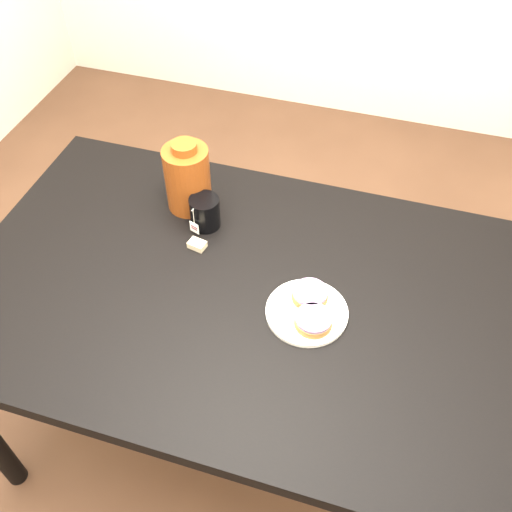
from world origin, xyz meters
name	(u,v)px	position (x,y,z in m)	size (l,w,h in m)	color
ground_plane	(242,423)	(0.00, 0.00, 0.00)	(4.00, 4.00, 0.00)	brown
table	(237,307)	(0.00, 0.00, 0.67)	(1.40, 0.90, 0.75)	black
plate	(307,312)	(0.19, -0.03, 0.76)	(0.20, 0.20, 0.01)	white
bagel_back	(310,294)	(0.19, 0.01, 0.77)	(0.12, 0.12, 0.03)	brown
bagel_front	(313,320)	(0.21, -0.06, 0.77)	(0.10, 0.10, 0.03)	brown
mug	(204,212)	(-0.15, 0.19, 0.80)	(0.13, 0.10, 0.09)	black
teabag_pouch	(197,245)	(-0.14, 0.10, 0.76)	(0.04, 0.03, 0.02)	#C6B793
bagel_package	(188,178)	(-0.22, 0.25, 0.85)	(0.14, 0.14, 0.21)	#5A230B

